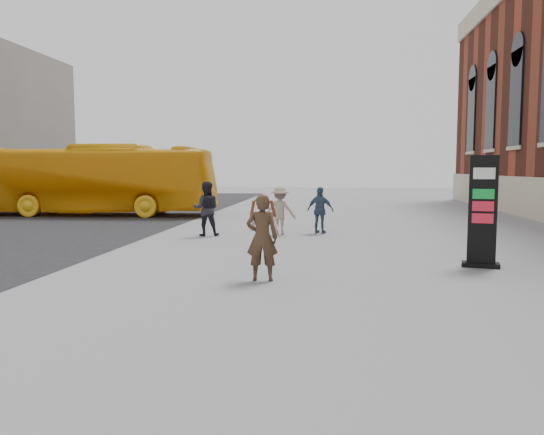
# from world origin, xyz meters

# --- Properties ---
(ground) EXTENTS (100.00, 100.00, 0.00)m
(ground) POSITION_xyz_m (0.00, 0.00, 0.00)
(ground) COLOR #9E9EA3
(info_pylon) EXTENTS (0.86, 0.56, 2.47)m
(info_pylon) POSITION_xyz_m (4.09, 1.44, 1.23)
(info_pylon) COLOR black
(info_pylon) RESTS_ON ground
(woman) EXTENTS (0.66, 0.60, 1.69)m
(woman) POSITION_xyz_m (-0.55, -0.51, 0.87)
(woman) COLOR #382418
(woman) RESTS_ON ground
(bus) EXTENTS (11.82, 3.14, 3.27)m
(bus) POSITION_xyz_m (-10.48, 13.07, 1.63)
(bus) COLOR #EBA712
(bus) RESTS_ON road
(pedestrian_a) EXTENTS (0.96, 0.80, 1.76)m
(pedestrian_a) POSITION_xyz_m (-3.24, 6.12, 0.88)
(pedestrian_a) COLOR black
(pedestrian_a) RESTS_ON ground
(pedestrian_b) EXTENTS (1.09, 0.70, 1.60)m
(pedestrian_b) POSITION_xyz_m (-0.89, 6.69, 0.80)
(pedestrian_b) COLOR gray
(pedestrian_b) RESTS_ON ground
(pedestrian_c) EXTENTS (0.99, 0.67, 1.57)m
(pedestrian_c) POSITION_xyz_m (0.43, 7.11, 0.78)
(pedestrian_c) COLOR #365065
(pedestrian_c) RESTS_ON ground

